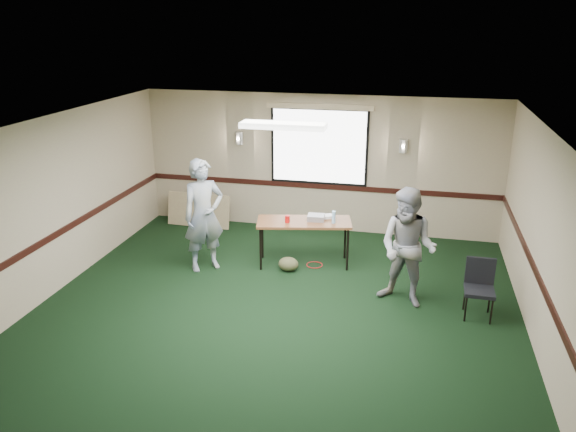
% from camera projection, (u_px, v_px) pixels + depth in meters
% --- Properties ---
extents(ground, '(8.00, 8.00, 0.00)m').
position_uv_depth(ground, '(267.00, 328.00, 7.75)').
color(ground, black).
rests_on(ground, ground).
extents(room_shell, '(8.00, 8.02, 8.00)m').
position_uv_depth(room_shell, '(299.00, 178.00, 9.18)').
color(room_shell, tan).
rests_on(room_shell, ground).
extents(folding_table, '(1.69, 0.95, 0.79)m').
position_uv_depth(folding_table, '(304.00, 224.00, 9.54)').
color(folding_table, brown).
rests_on(folding_table, ground).
extents(projector, '(0.30, 0.26, 0.09)m').
position_uv_depth(projector, '(316.00, 218.00, 9.54)').
color(projector, gray).
rests_on(projector, folding_table).
extents(game_console, '(0.25, 0.23, 0.05)m').
position_uv_depth(game_console, '(327.00, 216.00, 9.66)').
color(game_console, white).
rests_on(game_console, folding_table).
extents(red_cup, '(0.08, 0.08, 0.12)m').
position_uv_depth(red_cup, '(287.00, 219.00, 9.43)').
color(red_cup, red).
rests_on(red_cup, folding_table).
extents(water_bottle, '(0.06, 0.06, 0.21)m').
position_uv_depth(water_bottle, '(334.00, 217.00, 9.39)').
color(water_bottle, '#8BBFE4').
rests_on(water_bottle, folding_table).
extents(duffel_bag, '(0.38, 0.31, 0.24)m').
position_uv_depth(duffel_bag, '(288.00, 264.00, 9.48)').
color(duffel_bag, '#474629').
rests_on(duffel_bag, ground).
extents(cable_coil, '(0.30, 0.30, 0.01)m').
position_uv_depth(cable_coil, '(315.00, 265.00, 9.72)').
color(cable_coil, red).
rests_on(cable_coil, ground).
extents(folded_table, '(1.33, 0.25, 0.68)m').
position_uv_depth(folded_table, '(199.00, 210.00, 11.45)').
color(folded_table, tan).
rests_on(folded_table, ground).
extents(conference_chair, '(0.42, 0.44, 0.84)m').
position_uv_depth(conference_chair, '(480.00, 283.00, 7.97)').
color(conference_chair, black).
rests_on(conference_chair, ground).
extents(person_left, '(0.82, 0.80, 1.91)m').
position_uv_depth(person_left, '(204.00, 215.00, 9.31)').
color(person_left, '#394B7F').
rests_on(person_left, ground).
extents(person_right, '(1.05, 0.94, 1.79)m').
position_uv_depth(person_right, '(408.00, 248.00, 8.15)').
color(person_right, '#7988BC').
rests_on(person_right, ground).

